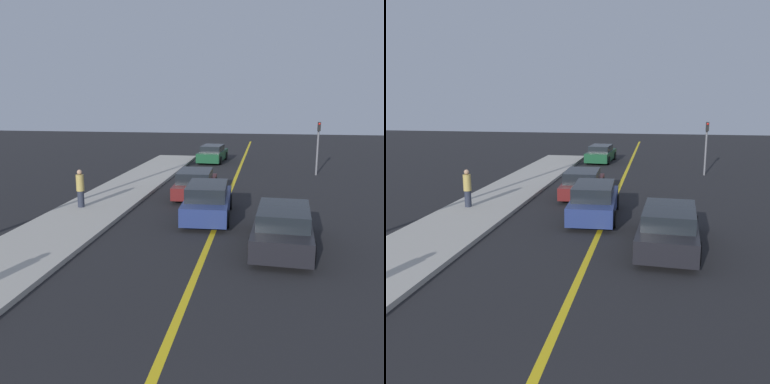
% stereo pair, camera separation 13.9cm
% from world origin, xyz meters
% --- Properties ---
extents(road_center_line, '(0.20, 60.00, 0.01)m').
position_xyz_m(road_center_line, '(0.00, 18.00, 0.00)').
color(road_center_line, gold).
rests_on(road_center_line, ground_plane).
extents(sidewalk_left, '(3.13, 32.83, 0.16)m').
position_xyz_m(sidewalk_left, '(-5.46, 16.41, 0.08)').
color(sidewalk_left, '#ADA89E').
rests_on(sidewalk_left, ground_plane).
extents(car_near_right_lane, '(2.12, 4.79, 1.37)m').
position_xyz_m(car_near_right_lane, '(2.41, 11.46, 0.67)').
color(car_near_right_lane, black).
rests_on(car_near_right_lane, ground_plane).
extents(car_ahead_center, '(2.03, 4.63, 1.43)m').
position_xyz_m(car_ahead_center, '(-0.47, 14.60, 0.68)').
color(car_ahead_center, navy).
rests_on(car_ahead_center, ground_plane).
extents(car_far_distant, '(2.06, 4.44, 1.31)m').
position_xyz_m(car_far_distant, '(-1.62, 18.49, 0.64)').
color(car_far_distant, maroon).
rests_on(car_far_distant, ground_plane).
extents(car_parked_left_lot, '(2.04, 4.61, 1.30)m').
position_xyz_m(car_parked_left_lot, '(-2.28, 30.70, 0.63)').
color(car_parked_left_lot, '#144728').
rests_on(car_parked_left_lot, ground_plane).
extents(pedestrian_mid_group, '(0.33, 0.33, 1.63)m').
position_xyz_m(pedestrian_mid_group, '(-6.02, 14.77, 0.98)').
color(pedestrian_mid_group, '#282D3D').
rests_on(pedestrian_mid_group, sidewalk_left).
extents(traffic_light, '(0.18, 0.40, 3.36)m').
position_xyz_m(traffic_light, '(4.99, 25.73, 2.11)').
color(traffic_light, slate).
rests_on(traffic_light, ground_plane).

